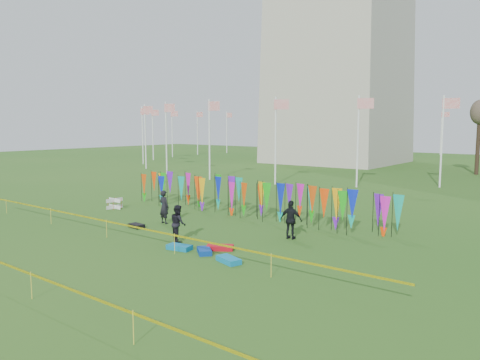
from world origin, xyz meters
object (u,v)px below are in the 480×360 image
Objects in this scene: kite_bag_red at (220,247)px; kite_bag_turquoise at (179,247)px; person_right at (291,220)px; kite_bag_black at (137,226)px; kite_bag_blue at (204,251)px; box_kite at (115,203)px; kite_bag_teal at (229,260)px; person_left at (164,207)px; person_mid at (178,223)px.

kite_bag_turquoise is at bearing -143.08° from kite_bag_red.
kite_bag_red is at bearing 59.95° from person_right.
kite_bag_blue is at bearing -13.37° from kite_bag_black.
box_kite is 0.70× the size of kite_bag_blue.
person_right is 3.97m from kite_bag_red.
kite_bag_turquoise is 1.08× the size of kite_bag_blue.
kite_bag_black is (5.58, -2.79, -0.25)m from box_kite.
kite_bag_blue is at bearing -19.83° from box_kite.
kite_bag_teal is at bearing -39.32° from kite_bag_red.
person_right is 4.81m from kite_bag_blue.
person_left reaches higher than person_mid.
box_kite is at bearing 153.48° from kite_bag_black.
kite_bag_black is at bearing 80.46° from person_left.
box_kite is 12.61m from kite_bag_blue.
kite_bag_turquoise is (1.08, -1.00, -0.77)m from person_mid.
person_right is (13.43, 0.20, 0.59)m from box_kite.
person_left is at bearing 159.16° from kite_bag_red.
kite_bag_red is 6.47m from kite_bag_black.
person_left is at bearing 143.81° from kite_bag_turquoise.
person_left is 1.66× the size of kite_bag_teal.
kite_bag_black is (-0.37, -1.67, -0.83)m from person_left.
person_right reaches higher than kite_bag_red.
person_mid is at bearing 137.37° from kite_bag_turquoise.
kite_bag_black is (-3.92, 0.72, -0.78)m from person_mid.
kite_bag_red is (1.44, 1.08, -0.00)m from kite_bag_turquoise.
box_kite is at bearing -8.05° from person_right.
person_left is 4.28m from person_mid.
kite_bag_teal is (1.67, -0.38, 0.00)m from kite_bag_blue.
kite_bag_blue is 0.90× the size of kite_bag_teal.
kite_bag_turquoise is at bearing -18.98° from kite_bag_black.
kite_bag_blue is 6.46m from kite_bag_black.
kite_bag_teal is (13.53, -4.66, -0.25)m from box_kite.
person_mid is 1.74× the size of kite_bag_blue.
person_mid reaches higher than kite_bag_blue.
kite_bag_teal is at bearing -19.01° from box_kite.
person_left reaches higher than kite_bag_black.
person_left reaches higher than kite_bag_red.
kite_bag_black is at bearing -26.52° from box_kite.
kite_bag_turquoise is (4.64, -3.39, -0.83)m from person_left.
kite_bag_blue is 1.14× the size of kite_bag_black.
person_right is (3.92, 3.71, 0.06)m from person_mid.
box_kite is 6.24m from kite_bag_black.
kite_bag_blue is at bearing 10.11° from kite_bag_turquoise.
person_right is 1.61× the size of kite_bag_red.
kite_bag_blue is 1.71m from kite_bag_teal.
person_right reaches higher than kite_bag_black.
box_kite reaches higher than kite_bag_blue.
box_kite is 0.63× the size of kite_bag_teal.
kite_bag_red is at bearing -15.91° from box_kite.
person_right is at bearing 20.81° from kite_bag_black.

